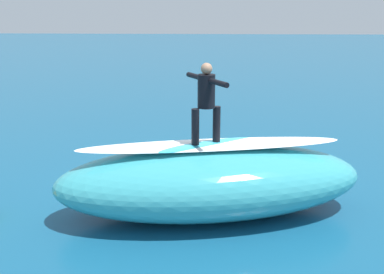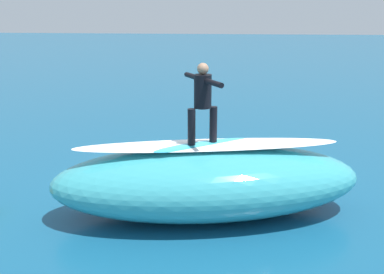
{
  "view_description": "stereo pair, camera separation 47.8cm",
  "coord_description": "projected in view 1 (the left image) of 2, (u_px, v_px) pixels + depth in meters",
  "views": [
    {
      "loc": [
        -0.34,
        11.6,
        4.53
      ],
      "look_at": [
        0.2,
        0.17,
        1.28
      ],
      "focal_mm": 44.58,
      "sensor_mm": 36.0,
      "label": 1
    },
    {
      "loc": [
        -0.82,
        11.57,
        4.53
      ],
      "look_at": [
        0.2,
        0.17,
        1.28
      ],
      "focal_mm": 44.58,
      "sensor_mm": 36.0,
      "label": 2
    }
  ],
  "objects": [
    {
      "name": "surfer_riding",
      "position": [
        206.0,
        97.0,
        9.82
      ],
      "size": [
        0.9,
        1.44,
        1.69
      ],
      "rotation": [
        0.0,
        0.0,
        0.53
      ],
      "color": "black",
      "rests_on": "surfboard_riding"
    },
    {
      "name": "foam_patch_far",
      "position": [
        177.0,
        194.0,
        11.45
      ],
      "size": [
        1.05,
        1.11,
        0.17
      ],
      "primitive_type": "ellipsoid",
      "rotation": [
        0.0,
        0.0,
        1.22
      ],
      "color": "white",
      "rests_on": "ground_plane"
    },
    {
      "name": "wave_crest",
      "position": [
        210.0,
        181.0,
        10.35
      ],
      "size": [
        7.07,
        3.85,
        1.57
      ],
      "primitive_type": "ellipsoid",
      "rotation": [
        0.0,
        0.0,
        0.19
      ],
      "color": "teal",
      "rests_on": "ground_plane"
    },
    {
      "name": "surfboard_riding",
      "position": [
        206.0,
        145.0,
        10.11
      ],
      "size": [
        2.23,
        1.59,
        0.09
      ],
      "primitive_type": "ellipsoid",
      "rotation": [
        0.0,
        0.0,
        0.53
      ],
      "color": "#33B2D1",
      "rests_on": "wave_crest"
    },
    {
      "name": "foam_patch_near",
      "position": [
        305.0,
        187.0,
        12.01
      ],
      "size": [
        0.62,
        0.73,
        0.09
      ],
      "primitive_type": "ellipsoid",
      "rotation": [
        0.0,
        0.0,
        1.51
      ],
      "color": "white",
      "rests_on": "ground_plane"
    },
    {
      "name": "ground_plane",
      "position": [
        200.0,
        183.0,
        12.4
      ],
      "size": [
        120.0,
        120.0,
        0.0
      ],
      "primitive_type": "plane",
      "color": "#145175"
    },
    {
      "name": "surfboard_paddling",
      "position": [
        182.0,
        161.0,
        13.93
      ],
      "size": [
        1.68,
        2.13,
        0.09
      ],
      "primitive_type": "ellipsoid",
      "rotation": [
        0.0,
        0.0,
        -2.16
      ],
      "color": "yellow",
      "rests_on": "ground_plane"
    },
    {
      "name": "surfer_paddling",
      "position": [
        179.0,
        156.0,
        13.78
      ],
      "size": [
        1.14,
        1.54,
        0.31
      ],
      "rotation": [
        0.0,
        0.0,
        -2.16
      ],
      "color": "black",
      "rests_on": "surfboard_paddling"
    },
    {
      "name": "foam_patch_mid",
      "position": [
        208.0,
        157.0,
        14.19
      ],
      "size": [
        0.95,
        1.07,
        0.15
      ],
      "primitive_type": "ellipsoid",
      "rotation": [
        0.0,
        0.0,
        1.81
      ],
      "color": "white",
      "rests_on": "ground_plane"
    },
    {
      "name": "wave_foam_lip",
      "position": [
        211.0,
        145.0,
        10.12
      ],
      "size": [
        5.76,
        1.99,
        0.08
      ],
      "primitive_type": "ellipsoid",
      "rotation": [
        0.0,
        0.0,
        0.19
      ],
      "color": "white",
      "rests_on": "wave_crest"
    }
  ]
}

